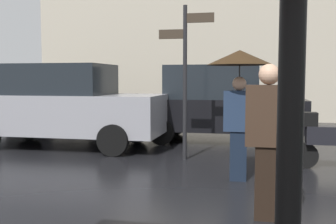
# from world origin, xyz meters

# --- Properties ---
(pedestrian_with_umbrella) EXTENTS (1.02, 1.02, 2.05)m
(pedestrian_with_umbrella) POSITION_xyz_m (0.13, 3.83, 1.62)
(pedestrian_with_umbrella) COLOR black
(pedestrian_with_umbrella) RESTS_ON ground
(pedestrian_with_bag) EXTENTS (0.54, 0.24, 1.77)m
(pedestrian_with_bag) POSITION_xyz_m (0.53, 2.10, 1.00)
(pedestrian_with_bag) COLOR black
(pedestrian_with_bag) RESTS_ON ground
(parked_scooter) EXTENTS (1.39, 0.32, 1.23)m
(parked_scooter) POSITION_xyz_m (1.69, 4.97, 0.55)
(parked_scooter) COLOR black
(parked_scooter) RESTS_ON ground
(parked_car_left) EXTENTS (4.18, 2.01, 1.94)m
(parked_car_left) POSITION_xyz_m (-0.55, 7.88, 0.97)
(parked_car_left) COLOR black
(parked_car_left) RESTS_ON ground
(parked_car_right) EXTENTS (4.10, 1.84, 1.84)m
(parked_car_right) POSITION_xyz_m (-5.42, 9.16, 0.93)
(parked_car_right) COLOR black
(parked_car_right) RESTS_ON ground
(parked_car_distant) EXTENTS (4.60, 1.97, 1.94)m
(parked_car_distant) POSITION_xyz_m (-4.05, 6.23, 0.99)
(parked_car_distant) COLOR gray
(parked_car_distant) RESTS_ON ground
(street_signpost) EXTENTS (1.08, 0.08, 3.02)m
(street_signpost) POSITION_xyz_m (-0.97, 5.29, 1.83)
(street_signpost) COLOR black
(street_signpost) RESTS_ON ground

